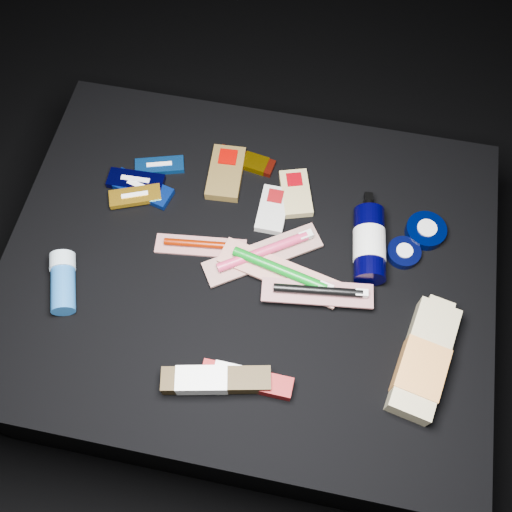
% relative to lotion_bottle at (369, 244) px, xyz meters
% --- Properties ---
extents(ground, '(3.00, 3.00, 0.00)m').
position_rel_lotion_bottle_xyz_m(ground, '(-0.23, -0.07, -0.43)').
color(ground, black).
rests_on(ground, ground).
extents(cloth_table, '(0.98, 0.78, 0.40)m').
position_rel_lotion_bottle_xyz_m(cloth_table, '(-0.23, -0.07, -0.23)').
color(cloth_table, black).
rests_on(cloth_table, ground).
extents(luna_bar_0, '(0.11, 0.07, 0.01)m').
position_rel_lotion_bottle_xyz_m(luna_bar_0, '(-0.47, 0.11, -0.03)').
color(luna_bar_0, '#0E4291').
rests_on(luna_bar_0, cloth_table).
extents(luna_bar_1, '(0.14, 0.08, 0.02)m').
position_rel_lotion_bottle_xyz_m(luna_bar_1, '(-0.48, 0.05, -0.02)').
color(luna_bar_1, '#0A2C9D').
rests_on(luna_bar_1, cloth_table).
extents(luna_bar_2, '(0.12, 0.05, 0.02)m').
position_rel_lotion_bottle_xyz_m(luna_bar_2, '(-0.50, 0.06, -0.02)').
color(luna_bar_2, black).
rests_on(luna_bar_2, cloth_table).
extents(luna_bar_3, '(0.11, 0.08, 0.01)m').
position_rel_lotion_bottle_xyz_m(luna_bar_3, '(-0.49, 0.03, -0.02)').
color(luna_bar_3, orange).
rests_on(luna_bar_3, cloth_table).
extents(clif_bar_0, '(0.08, 0.13, 0.02)m').
position_rel_lotion_bottle_xyz_m(clif_bar_0, '(-0.32, 0.13, -0.02)').
color(clif_bar_0, brown).
rests_on(clif_bar_0, cloth_table).
extents(clif_bar_1, '(0.06, 0.11, 0.02)m').
position_rel_lotion_bottle_xyz_m(clif_bar_1, '(-0.20, 0.06, -0.02)').
color(clif_bar_1, '#B4B3AD').
rests_on(clif_bar_1, cloth_table).
extents(clif_bar_2, '(0.09, 0.12, 0.02)m').
position_rel_lotion_bottle_xyz_m(clif_bar_2, '(-0.16, 0.11, -0.02)').
color(clif_bar_2, tan).
rests_on(clif_bar_2, cloth_table).
extents(power_bar, '(0.13, 0.06, 0.02)m').
position_rel_lotion_bottle_xyz_m(power_bar, '(-0.28, 0.16, -0.02)').
color(power_bar, '#681209').
rests_on(power_bar, cloth_table).
extents(lotion_bottle, '(0.08, 0.20, 0.06)m').
position_rel_lotion_bottle_xyz_m(lotion_bottle, '(0.00, 0.00, 0.00)').
color(lotion_bottle, black).
rests_on(lotion_bottle, cloth_table).
extents(cream_tin_upper, '(0.08, 0.08, 0.03)m').
position_rel_lotion_bottle_xyz_m(cream_tin_upper, '(0.11, 0.06, -0.02)').
color(cream_tin_upper, black).
rests_on(cream_tin_upper, cloth_table).
extents(cream_tin_lower, '(0.07, 0.07, 0.02)m').
position_rel_lotion_bottle_xyz_m(cream_tin_lower, '(0.07, 0.01, -0.02)').
color(cream_tin_lower, black).
rests_on(cream_tin_lower, cloth_table).
extents(bodywash_bottle, '(0.12, 0.24, 0.05)m').
position_rel_lotion_bottle_xyz_m(bodywash_bottle, '(0.12, -0.21, -0.01)').
color(bodywash_bottle, tan).
rests_on(bodywash_bottle, cloth_table).
extents(deodorant_stick, '(0.09, 0.13, 0.05)m').
position_rel_lotion_bottle_xyz_m(deodorant_stick, '(-0.57, -0.19, -0.01)').
color(deodorant_stick, '#1D5596').
rests_on(deodorant_stick, cloth_table).
extents(toothbrush_pack_0, '(0.19, 0.06, 0.02)m').
position_rel_lotion_bottle_xyz_m(toothbrush_pack_0, '(-0.33, -0.06, -0.02)').
color(toothbrush_pack_0, '#A8A29C').
rests_on(toothbrush_pack_0, cloth_table).
extents(toothbrush_pack_1, '(0.23, 0.18, 0.03)m').
position_rel_lotion_bottle_xyz_m(toothbrush_pack_1, '(-0.20, -0.05, -0.01)').
color(toothbrush_pack_1, '#ACA6A1').
rests_on(toothbrush_pack_1, cloth_table).
extents(toothbrush_pack_2, '(0.25, 0.11, 0.03)m').
position_rel_lotion_bottle_xyz_m(toothbrush_pack_2, '(-0.16, -0.09, -0.01)').
color(toothbrush_pack_2, beige).
rests_on(toothbrush_pack_2, cloth_table).
extents(toothbrush_pack_3, '(0.22, 0.08, 0.02)m').
position_rel_lotion_bottle_xyz_m(toothbrush_pack_3, '(-0.08, -0.12, -0.00)').
color(toothbrush_pack_3, '#AEA9A2').
rests_on(toothbrush_pack_3, cloth_table).
extents(toothpaste_carton_red, '(0.17, 0.04, 0.03)m').
position_rel_lotion_bottle_xyz_m(toothpaste_carton_red, '(-0.19, -0.31, -0.02)').
color(toothpaste_carton_red, maroon).
rests_on(toothpaste_carton_red, cloth_table).
extents(toothpaste_carton_green, '(0.20, 0.08, 0.04)m').
position_rel_lotion_bottle_xyz_m(toothpaste_carton_green, '(-0.25, -0.32, -0.01)').
color(toothpaste_carton_green, '#30230E').
rests_on(toothpaste_carton_green, cloth_table).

